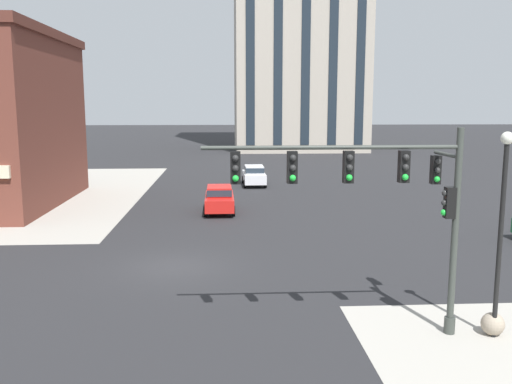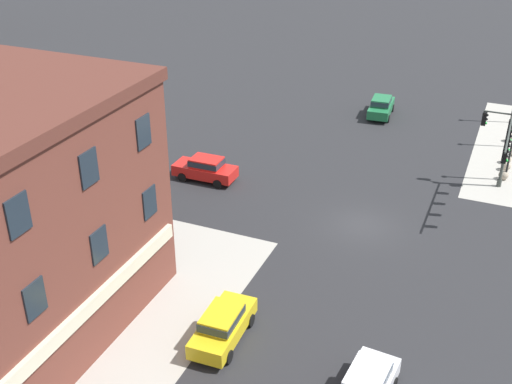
{
  "view_description": "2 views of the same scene",
  "coord_description": "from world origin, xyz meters",
  "px_view_note": "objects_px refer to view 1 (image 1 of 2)",
  "views": [
    {
      "loc": [
        2.19,
        -22.56,
        6.75
      ],
      "look_at": [
        3.71,
        4.63,
        2.4
      ],
      "focal_mm": 38.72,
      "sensor_mm": 36.0,
      "label": 1
    },
    {
      "loc": [
        -33.99,
        -7.36,
        20.42
      ],
      "look_at": [
        -1.64,
        6.4,
        1.79
      ],
      "focal_mm": 45.17,
      "sensor_mm": 36.0,
      "label": 2
    }
  ],
  "objects_px": {
    "street_lamp_corner_near": "(502,213)",
    "car_main_southbound_near": "(219,198)",
    "traffic_signal_main": "(390,194)",
    "bollard_sphere_curb_a": "(493,324)",
    "car_main_southbound_far": "(254,175)"
  },
  "relations": [
    {
      "from": "car_main_southbound_far",
      "to": "street_lamp_corner_near",
      "type": "bearing_deg",
      "value": -80.04
    },
    {
      "from": "traffic_signal_main",
      "to": "bollard_sphere_curb_a",
      "type": "bearing_deg",
      "value": -6.35
    },
    {
      "from": "bollard_sphere_curb_a",
      "to": "car_main_southbound_far",
      "type": "height_order",
      "value": "car_main_southbound_far"
    },
    {
      "from": "traffic_signal_main",
      "to": "bollard_sphere_curb_a",
      "type": "distance_m",
      "value": 4.97
    },
    {
      "from": "street_lamp_corner_near",
      "to": "traffic_signal_main",
      "type": "bearing_deg",
      "value": 171.06
    },
    {
      "from": "traffic_signal_main",
      "to": "bollard_sphere_curb_a",
      "type": "xyz_separation_m",
      "value": [
        3.12,
        -0.35,
        -3.85
      ]
    },
    {
      "from": "traffic_signal_main",
      "to": "street_lamp_corner_near",
      "type": "distance_m",
      "value": 3.16
    },
    {
      "from": "traffic_signal_main",
      "to": "car_main_southbound_far",
      "type": "bearing_deg",
      "value": 94.38
    },
    {
      "from": "bollard_sphere_curb_a",
      "to": "street_lamp_corner_near",
      "type": "height_order",
      "value": "street_lamp_corner_near"
    },
    {
      "from": "bollard_sphere_curb_a",
      "to": "car_main_southbound_near",
      "type": "distance_m",
      "value": 20.92
    },
    {
      "from": "car_main_southbound_near",
      "to": "bollard_sphere_curb_a",
      "type": "bearing_deg",
      "value": -66.81
    },
    {
      "from": "street_lamp_corner_near",
      "to": "car_main_southbound_near",
      "type": "xyz_separation_m",
      "value": [
        -8.2,
        19.36,
        -2.79
      ]
    },
    {
      "from": "street_lamp_corner_near",
      "to": "car_main_southbound_far",
      "type": "relative_size",
      "value": 1.36
    },
    {
      "from": "traffic_signal_main",
      "to": "car_main_southbound_far",
      "type": "xyz_separation_m",
      "value": [
        -2.33,
        30.37,
        -3.27
      ]
    },
    {
      "from": "street_lamp_corner_near",
      "to": "car_main_southbound_near",
      "type": "height_order",
      "value": "street_lamp_corner_near"
    }
  ]
}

